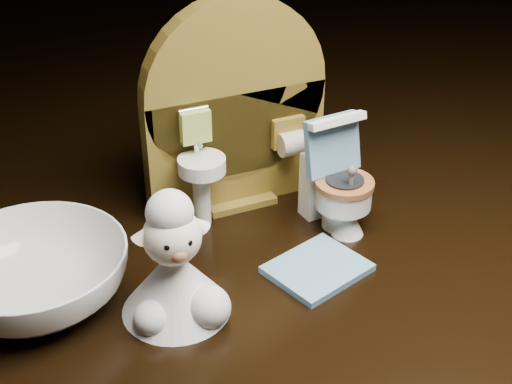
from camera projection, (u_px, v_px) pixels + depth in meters
backdrop_panel at (235, 118)px, 0.49m from camera, size 0.13×0.05×0.15m
toy_toilet at (335, 185)px, 0.48m from camera, size 0.04×0.05×0.08m
bath_mat at (317, 269)px, 0.45m from camera, size 0.07×0.06×0.00m
toilet_brush at (348, 216)px, 0.48m from camera, size 0.02×0.02×0.05m
plush_lamb at (175, 272)px, 0.40m from camera, size 0.06×0.06×0.08m
ceramic_bowl at (35, 276)px, 0.42m from camera, size 0.12×0.12×0.03m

